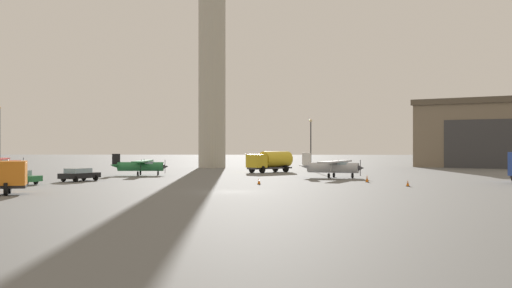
# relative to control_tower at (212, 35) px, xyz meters

# --- Properties ---
(ground_plane) EXTENTS (400.00, 400.00, 0.00)m
(ground_plane) POSITION_rel_control_tower_xyz_m (8.24, -57.29, -22.38)
(ground_plane) COLOR #60605E
(control_tower) EXTENTS (7.87, 7.87, 42.87)m
(control_tower) POSITION_rel_control_tower_xyz_m (0.00, 0.00, 0.00)
(control_tower) COLOR #B2AD9E
(control_tower) RESTS_ON ground_plane
(hangar) EXTENTS (34.04, 33.51, 11.65)m
(hangar) POSITION_rel_control_tower_xyz_m (50.96, 7.52, -16.54)
(hangar) COLOR #7A6B56
(hangar) RESTS_ON ground_plane
(airplane_green) EXTENTS (7.24, 9.22, 2.72)m
(airplane_green) POSITION_rel_control_tower_xyz_m (-5.86, -28.69, -21.12)
(airplane_green) COLOR #287A42
(airplane_green) RESTS_ON ground_plane
(airplane_silver) EXTENTS (7.58, 9.60, 2.88)m
(airplane_silver) POSITION_rel_control_tower_xyz_m (17.93, -33.62, -21.04)
(airplane_silver) COLOR #B7BABF
(airplane_silver) RESTS_ON ground_plane
(truck_fuel_tanker_yellow) EXTENTS (6.49, 6.56, 2.93)m
(truck_fuel_tanker_yellow) POSITION_rel_control_tower_xyz_m (10.34, -18.86, -20.74)
(truck_fuel_tanker_yellow) COLOR #38383D
(truck_fuel_tanker_yellow) RESTS_ON ground_plane
(car_green) EXTENTS (4.58, 2.86, 1.37)m
(car_green) POSITION_rel_control_tower_xyz_m (-13.41, -48.44, -21.64)
(car_green) COLOR #287A42
(car_green) RESTS_ON ground_plane
(car_black) EXTENTS (3.65, 4.92, 1.37)m
(car_black) POSITION_rel_control_tower_xyz_m (-9.34, -42.20, -21.64)
(car_black) COLOR black
(car_black) RESTS_ON ground_plane
(light_post_west) EXTENTS (0.44, 0.44, 7.66)m
(light_post_west) POSITION_rel_control_tower_xyz_m (16.17, -12.17, -17.75)
(light_post_west) COLOR #38383D
(light_post_west) RESTS_ON ground_plane
(light_post_north) EXTENTS (0.44, 0.44, 9.62)m
(light_post_north) POSITION_rel_control_tower_xyz_m (-30.40, -13.79, -16.72)
(light_post_north) COLOR #38383D
(light_post_north) RESTS_ON ground_plane
(traffic_cone_near_left) EXTENTS (0.36, 0.36, 0.73)m
(traffic_cone_near_left) POSITION_rel_control_tower_xyz_m (20.91, -42.70, -22.02)
(traffic_cone_near_left) COLOR black
(traffic_cone_near_left) RESTS_ON ground_plane
(traffic_cone_near_right) EXTENTS (0.36, 0.36, 0.60)m
(traffic_cone_near_right) POSITION_rel_control_tower_xyz_m (9.93, -46.79, -22.09)
(traffic_cone_near_right) COLOR black
(traffic_cone_near_right) RESTS_ON ground_plane
(traffic_cone_mid_apron) EXTENTS (0.36, 0.36, 0.58)m
(traffic_cone_mid_apron) POSITION_rel_control_tower_xyz_m (23.86, -49.45, -22.10)
(traffic_cone_mid_apron) COLOR black
(traffic_cone_mid_apron) RESTS_ON ground_plane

